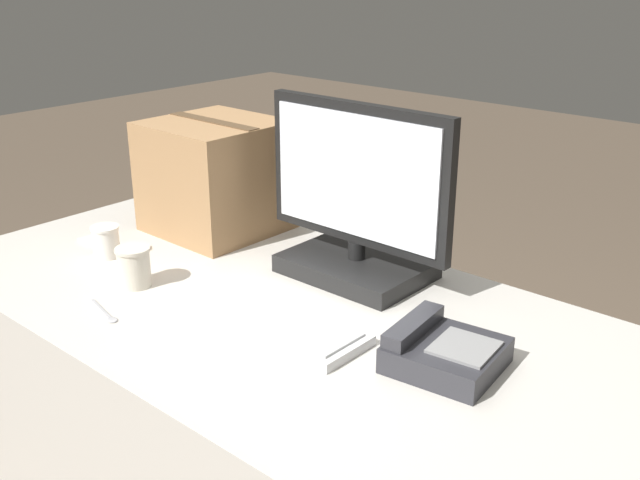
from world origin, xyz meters
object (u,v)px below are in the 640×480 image
at_px(paper_cup_left, 106,242).
at_px(paper_cup_right, 134,267).
at_px(cardboard_box, 216,176).
at_px(keyboard, 278,322).
at_px(spoon, 107,314).
at_px(sticky_note_pad, 97,239).
at_px(desk_phone, 443,352).
at_px(monitor, 357,213).

relative_size(paper_cup_left, paper_cup_right, 0.86).
bearing_deg(cardboard_box, paper_cup_left, -99.23).
bearing_deg(keyboard, paper_cup_left, -178.61).
height_order(spoon, sticky_note_pad, sticky_note_pad).
distance_m(desk_phone, cardboard_box, 0.97).
distance_m(desk_phone, paper_cup_right, 0.80).
distance_m(monitor, sticky_note_pad, 0.79).
distance_m(keyboard, spoon, 0.40).
bearing_deg(paper_cup_left, sticky_note_pad, 158.22).
height_order(keyboard, sticky_note_pad, keyboard).
distance_m(monitor, paper_cup_left, 0.69).
relative_size(paper_cup_right, cardboard_box, 0.29).
height_order(paper_cup_left, cardboard_box, cardboard_box).
xyz_separation_m(desk_phone, paper_cup_right, (-0.78, -0.17, 0.02)).
height_order(paper_cup_left, sticky_note_pad, paper_cup_left).
distance_m(monitor, paper_cup_right, 0.56).
relative_size(desk_phone, spoon, 1.61).
bearing_deg(paper_cup_right, paper_cup_left, 163.84).
bearing_deg(monitor, keyboard, -81.36).
distance_m(desk_phone, paper_cup_left, 1.00).
bearing_deg(sticky_note_pad, paper_cup_left, -21.78).
distance_m(monitor, spoon, 0.64).
xyz_separation_m(monitor, paper_cup_left, (-0.58, -0.35, -0.12)).
height_order(cardboard_box, sticky_note_pad, cardboard_box).
xyz_separation_m(keyboard, desk_phone, (0.36, 0.10, 0.02)).
bearing_deg(desk_phone, monitor, 143.18).
bearing_deg(spoon, paper_cup_left, 158.75).
bearing_deg(cardboard_box, keyboard, -30.19).
xyz_separation_m(keyboard, sticky_note_pad, (-0.76, 0.04, -0.01)).
bearing_deg(sticky_note_pad, spoon, -30.69).
distance_m(paper_cup_right, cardboard_box, 0.45).
distance_m(paper_cup_left, sticky_note_pad, 0.15).
relative_size(keyboard, spoon, 2.98).
bearing_deg(sticky_note_pad, keyboard, -2.96).
distance_m(monitor, desk_phone, 0.49).
xyz_separation_m(desk_phone, sticky_note_pad, (-1.12, -0.06, -0.03)).
bearing_deg(desk_phone, cardboard_box, 159.02).
distance_m(keyboard, cardboard_box, 0.68).
relative_size(keyboard, sticky_note_pad, 5.46).
bearing_deg(keyboard, monitor, 98.86).
bearing_deg(paper_cup_right, desk_phone, 12.60).
bearing_deg(paper_cup_right, keyboard, 10.10).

